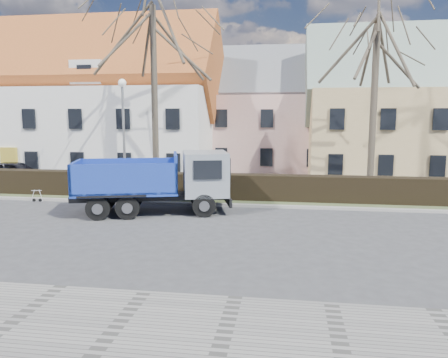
% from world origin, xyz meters
% --- Properties ---
extents(ground, '(120.00, 120.00, 0.00)m').
position_xyz_m(ground, '(0.00, 0.00, 0.00)').
color(ground, '#39393B').
extents(curb_far, '(80.00, 0.30, 0.12)m').
position_xyz_m(curb_far, '(0.00, 4.60, 0.06)').
color(curb_far, gray).
rests_on(curb_far, ground).
extents(grass_strip, '(80.00, 3.00, 0.10)m').
position_xyz_m(grass_strip, '(0.00, 6.20, 0.05)').
color(grass_strip, '#404D2B').
rests_on(grass_strip, ground).
extents(hedge, '(60.00, 0.90, 1.30)m').
position_xyz_m(hedge, '(0.00, 6.00, 0.65)').
color(hedge, black).
rests_on(hedge, ground).
extents(building_white, '(26.80, 10.80, 9.50)m').
position_xyz_m(building_white, '(-13.00, 16.00, 4.75)').
color(building_white, silver).
rests_on(building_white, ground).
extents(building_pink, '(10.80, 8.80, 8.00)m').
position_xyz_m(building_pink, '(4.00, 20.00, 4.00)').
color(building_pink, '#D09E93').
rests_on(building_pink, ground).
extents(building_yellow, '(18.80, 10.80, 8.50)m').
position_xyz_m(building_yellow, '(16.00, 17.00, 4.25)').
color(building_yellow, tan).
rests_on(building_yellow, ground).
extents(tree_1, '(9.20, 9.20, 12.65)m').
position_xyz_m(tree_1, '(-2.00, 8.50, 6.33)').
color(tree_1, '#443B2F').
rests_on(tree_1, ground).
extents(tree_2, '(8.00, 8.00, 11.00)m').
position_xyz_m(tree_2, '(10.00, 8.50, 5.50)').
color(tree_2, '#443B2F').
rests_on(tree_2, ground).
extents(dump_truck, '(7.49, 4.43, 2.82)m').
position_xyz_m(dump_truck, '(-0.55, 2.58, 1.41)').
color(dump_truck, navy).
rests_on(dump_truck, ground).
extents(streetlight, '(0.50, 0.50, 6.35)m').
position_xyz_m(streetlight, '(-3.31, 7.00, 3.17)').
color(streetlight, gray).
rests_on(streetlight, ground).
extents(cart_frame, '(0.78, 0.52, 0.67)m').
position_xyz_m(cart_frame, '(-7.16, 4.22, 0.33)').
color(cart_frame, silver).
rests_on(cart_frame, ground).
extents(parked_car_a, '(4.28, 1.96, 1.42)m').
position_xyz_m(parked_car_a, '(-11.83, 9.80, 0.71)').
color(parked_car_a, black).
rests_on(parked_car_a, ground).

